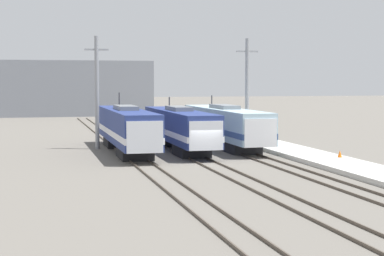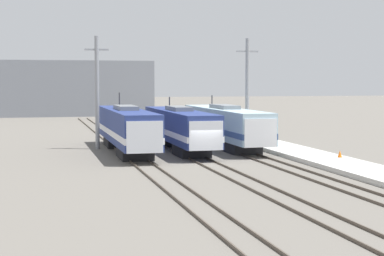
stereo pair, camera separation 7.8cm
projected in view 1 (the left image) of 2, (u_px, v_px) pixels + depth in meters
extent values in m
plane|color=#666059|center=(206.00, 163.00, 48.50)|extent=(400.00, 400.00, 0.00)
cube|color=#4C4238|center=(133.00, 164.00, 47.17)|extent=(0.07, 120.00, 0.15)
cube|color=#4C4238|center=(153.00, 163.00, 47.52)|extent=(0.07, 120.00, 0.15)
cube|color=#4C4238|center=(196.00, 162.00, 48.32)|extent=(0.07, 120.00, 0.15)
cube|color=#4C4238|center=(215.00, 161.00, 48.67)|extent=(0.07, 120.00, 0.15)
cube|color=#4C4238|center=(256.00, 160.00, 49.48)|extent=(0.07, 120.00, 0.15)
cube|color=#4C4238|center=(274.00, 160.00, 49.82)|extent=(0.07, 120.00, 0.15)
cube|color=black|center=(135.00, 153.00, 51.17)|extent=(2.48, 4.26, 0.95)
cube|color=black|center=(119.00, 141.00, 60.54)|extent=(2.48, 4.26, 0.95)
cube|color=navy|center=(126.00, 125.00, 55.72)|extent=(2.92, 19.37, 2.75)
cube|color=silver|center=(126.00, 132.00, 55.76)|extent=(2.96, 19.41, 0.50)
cube|color=silver|center=(142.00, 136.00, 47.47)|extent=(2.69, 2.47, 2.34)
cube|color=black|center=(145.00, 130.00, 46.31)|extent=(2.28, 0.08, 0.66)
cube|color=slate|center=(126.00, 108.00, 55.61)|extent=(1.61, 4.84, 0.35)
cylinder|color=#38383D|center=(119.00, 100.00, 59.70)|extent=(0.12, 0.12, 1.41)
cube|color=black|center=(191.00, 150.00, 52.82)|extent=(2.44, 4.07, 0.95)
cube|color=black|center=(168.00, 140.00, 61.77)|extent=(2.44, 4.07, 0.95)
cube|color=navy|center=(179.00, 125.00, 57.16)|extent=(2.87, 18.51, 2.62)
cube|color=silver|center=(179.00, 131.00, 57.20)|extent=(2.91, 18.55, 0.47)
cube|color=silver|center=(203.00, 135.00, 49.08)|extent=(2.64, 1.99, 2.23)
cube|color=black|center=(206.00, 129.00, 48.17)|extent=(2.24, 0.08, 0.62)
cube|color=slate|center=(179.00, 108.00, 57.05)|extent=(1.58, 4.63, 0.35)
cylinder|color=#38383D|center=(169.00, 103.00, 60.97)|extent=(0.12, 0.12, 1.10)
cube|color=#232326|center=(241.00, 147.00, 55.44)|extent=(2.50, 4.33, 0.95)
cube|color=#232326|center=(210.00, 137.00, 64.98)|extent=(2.50, 4.33, 0.95)
cube|color=#9EBCCC|center=(224.00, 123.00, 60.08)|extent=(2.94, 19.70, 2.66)
cube|color=navy|center=(224.00, 128.00, 60.12)|extent=(2.98, 19.74, 0.48)
cube|color=silver|center=(257.00, 132.00, 51.45)|extent=(2.71, 2.03, 2.26)
cube|color=black|center=(261.00, 127.00, 50.51)|extent=(2.30, 0.08, 0.63)
cube|color=gray|center=(224.00, 107.00, 59.97)|extent=(1.62, 4.92, 0.35)
cylinder|color=#38383D|center=(212.00, 101.00, 64.13)|extent=(0.12, 0.12, 1.14)
cylinder|color=gray|center=(97.00, 93.00, 57.97)|extent=(0.38, 0.38, 10.23)
cube|color=gray|center=(96.00, 50.00, 57.68)|extent=(2.15, 0.16, 0.16)
cylinder|color=gray|center=(247.00, 92.00, 61.42)|extent=(0.38, 0.38, 10.23)
cube|color=gray|center=(247.00, 51.00, 61.13)|extent=(2.15, 0.16, 0.16)
cube|color=beige|center=(315.00, 157.00, 50.65)|extent=(4.00, 120.00, 0.35)
cone|color=orange|center=(340.00, 154.00, 48.98)|extent=(0.35, 0.35, 0.54)
cube|color=gray|center=(57.00, 88.00, 114.83)|extent=(33.36, 10.89, 9.74)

